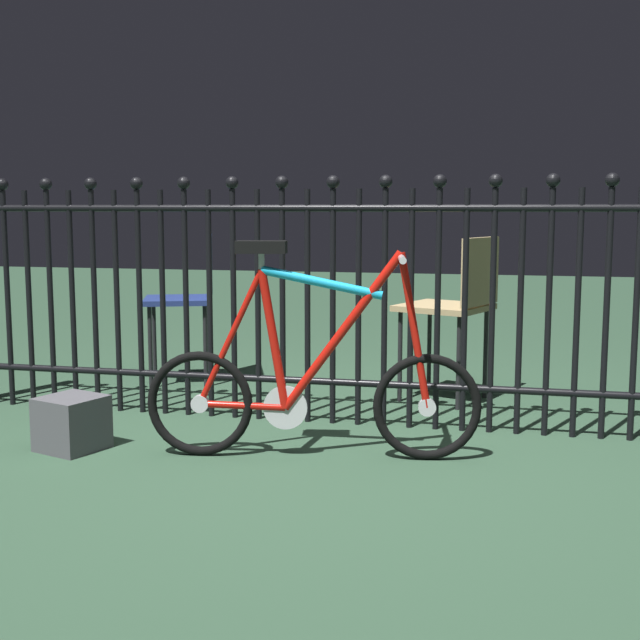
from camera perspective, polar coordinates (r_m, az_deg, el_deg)
name	(u,v)px	position (r m, az deg, el deg)	size (l,w,h in m)	color
ground_plane	(310,461)	(3.42, -0.69, -9.59)	(20.00, 20.00, 0.00)	#2D4935
iron_fence	(328,294)	(3.90, 0.52, 1.76)	(4.04, 0.07, 1.21)	black
bicycle	(312,382)	(3.39, -0.58, -4.24)	(1.35, 0.40, 0.88)	black
chair_tan	(458,299)	(4.41, 9.37, 1.45)	(0.54, 0.54, 0.86)	black
chair_navy	(191,291)	(4.91, -8.76, 1.99)	(0.49, 0.49, 0.86)	black
display_crate	(72,423)	(3.70, -16.54, -6.75)	(0.24, 0.24, 0.23)	#4C4C51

